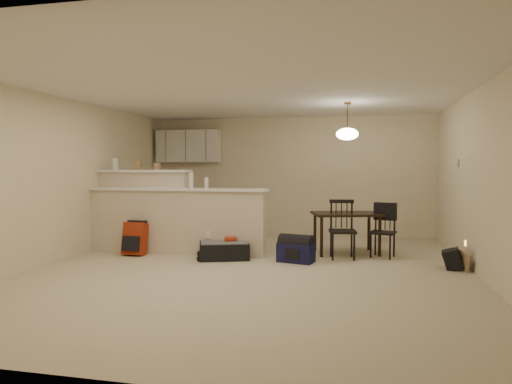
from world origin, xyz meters
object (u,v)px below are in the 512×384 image
(dining_chair_far, at_px, (383,231))
(suitcase, at_px, (224,251))
(red_backpack, at_px, (135,239))
(dining_table, at_px, (346,218))
(navy_duffel, at_px, (296,253))
(black_daypack, at_px, (453,259))
(dining_chair_near, at_px, (342,230))
(pendant_lamp, at_px, (347,133))

(dining_chair_far, distance_m, suitcase, 2.53)
(red_backpack, bearing_deg, dining_table, 14.54)
(navy_duffel, height_order, black_daypack, navy_duffel)
(suitcase, bearing_deg, dining_chair_far, -3.83)
(suitcase, xyz_separation_m, black_daypack, (3.35, 0.00, 0.01))
(dining_chair_near, distance_m, navy_duffel, 0.85)
(navy_duffel, bearing_deg, dining_table, 64.30)
(suitcase, height_order, navy_duffel, navy_duffel)
(pendant_lamp, distance_m, suitcase, 2.77)
(pendant_lamp, xyz_separation_m, dining_chair_near, (-0.05, -0.47, -1.53))
(dining_table, relative_size, pendant_lamp, 2.01)
(dining_table, distance_m, dining_chair_near, 0.49)
(dining_table, xyz_separation_m, red_backpack, (-3.37, -0.87, -0.33))
(dining_chair_far, height_order, navy_duffel, dining_chair_far)
(navy_duffel, relative_size, black_daypack, 1.69)
(pendant_lamp, relative_size, dining_chair_far, 0.73)
(dining_table, relative_size, navy_duffel, 2.35)
(dining_table, bearing_deg, dining_chair_far, -35.76)
(pendant_lamp, height_order, navy_duffel, pendant_lamp)
(dining_chair_near, bearing_deg, suitcase, -175.29)
(dining_table, height_order, suitcase, dining_table)
(red_backpack, height_order, navy_duffel, red_backpack)
(pendant_lamp, relative_size, red_backpack, 1.17)
(dining_chair_near, relative_size, navy_duffel, 1.74)
(navy_duffel, bearing_deg, red_backpack, -166.00)
(dining_chair_near, xyz_separation_m, red_backpack, (-3.32, -0.41, -0.20))
(dining_table, distance_m, black_daypack, 1.79)
(navy_duffel, xyz_separation_m, black_daypack, (2.22, 0.00, -0.01))
(pendant_lamp, distance_m, black_daypack, 2.53)
(pendant_lamp, distance_m, red_backpack, 3.89)
(dining_table, relative_size, black_daypack, 3.97)
(dining_table, bearing_deg, black_daypack, -45.84)
(dining_chair_far, xyz_separation_m, red_backpack, (-3.94, -0.66, -0.16))
(red_backpack, relative_size, black_daypack, 1.69)
(red_backpack, bearing_deg, pendant_lamp, 14.54)
(black_daypack, bearing_deg, navy_duffel, 100.71)
(dining_chair_near, relative_size, dining_chair_far, 1.09)
(suitcase, distance_m, red_backpack, 1.52)
(dining_table, xyz_separation_m, dining_chair_near, (-0.05, -0.47, -0.14))
(dining_chair_near, distance_m, suitcase, 1.88)
(red_backpack, height_order, black_daypack, red_backpack)
(pendant_lamp, height_order, dining_chair_near, pendant_lamp)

